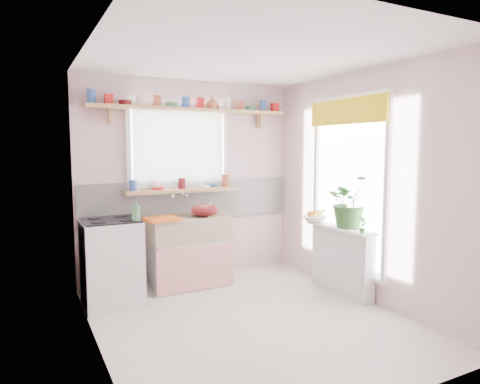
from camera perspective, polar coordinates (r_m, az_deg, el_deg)
room at (r=5.07m, az=3.28°, el=2.62°), size 3.20×3.20×3.20m
sink_unit at (r=5.25m, az=-6.94°, el=-7.66°), size 0.95×0.65×1.11m
cooker at (r=4.77m, az=-16.76°, el=-8.91°), size 0.58×0.58×0.93m
radiator_ledge at (r=5.07m, az=13.39°, el=-8.70°), size 0.22×0.95×0.78m
windowsill at (r=5.31m, az=-7.74°, el=0.23°), size 1.40×0.22×0.04m
pine_shelf at (r=5.35m, az=-6.31°, el=10.80°), size 2.52×0.24×0.04m
shelf_crockery at (r=5.35m, az=-6.32°, el=11.60°), size 2.47×0.11×0.12m
sill_crockery at (r=5.30m, az=-7.75°, el=1.05°), size 1.35×0.11×0.12m
dish_tray at (r=4.87m, az=-10.35°, el=-3.56°), size 0.40×0.33×0.04m
colander at (r=5.10m, az=-4.73°, el=-2.41°), size 0.34×0.34×0.15m
jade_plant at (r=4.91m, az=14.43°, el=-1.21°), size 0.56×0.49×0.59m
fruit_bowl at (r=5.23m, az=9.90°, el=-3.53°), size 0.39×0.39×0.07m
herb_pot at (r=4.62m, az=15.95°, el=-4.19°), size 0.10×0.07×0.19m
soap_bottle_sink at (r=5.06m, az=-3.98°, el=-2.30°), size 0.10×0.10×0.18m
sill_cup at (r=5.26m, az=-11.29°, el=0.91°), size 0.18×0.18×0.11m
sill_bowl at (r=5.52m, az=-3.83°, el=0.96°), size 0.18×0.18×0.05m
shelf_vase at (r=5.39m, az=-3.74°, el=11.80°), size 0.15×0.15×0.15m
cooker_bottle at (r=4.50m, az=-13.70°, el=-2.38°), size 0.11×0.11×0.22m
fruit at (r=5.23m, az=9.92°, el=-2.86°), size 0.20×0.14×0.10m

